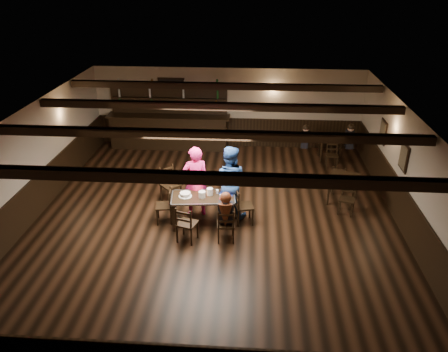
# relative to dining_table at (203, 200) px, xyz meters

# --- Properties ---
(ground) EXTENTS (10.00, 10.00, 0.00)m
(ground) POSITION_rel_dining_table_xyz_m (0.26, 0.23, -0.67)
(ground) COLOR black
(ground) RESTS_ON ground
(room_shell) EXTENTS (9.02, 10.02, 2.71)m
(room_shell) POSITION_rel_dining_table_xyz_m (0.27, 0.27, 1.08)
(room_shell) COLOR beige
(room_shell) RESTS_ON ground
(dining_table) EXTENTS (1.59, 0.92, 0.75)m
(dining_table) POSITION_rel_dining_table_xyz_m (0.00, 0.00, 0.00)
(dining_table) COLOR black
(dining_table) RESTS_ON ground
(chair_near_left) EXTENTS (0.52, 0.50, 0.90)m
(chair_near_left) POSITION_rel_dining_table_xyz_m (-0.31, -0.82, -0.14)
(chair_near_left) COLOR black
(chair_near_left) RESTS_ON ground
(chair_near_right) EXTENTS (0.43, 0.41, 0.84)m
(chair_near_right) POSITION_rel_dining_table_xyz_m (0.59, -0.75, -0.18)
(chair_near_right) COLOR black
(chair_near_right) RESTS_ON ground
(chair_end_left) EXTENTS (0.45, 0.46, 0.87)m
(chair_end_left) POSITION_rel_dining_table_xyz_m (-0.89, 0.05, -0.16)
(chair_end_left) COLOR black
(chair_end_left) RESTS_ON ground
(chair_end_right) EXTENTS (0.49, 0.50, 0.92)m
(chair_end_right) POSITION_rel_dining_table_xyz_m (0.90, 0.11, -0.13)
(chair_end_right) COLOR black
(chair_end_right) RESTS_ON ground
(chair_far_pushed) EXTENTS (0.63, 0.63, 0.98)m
(chair_far_pushed) POSITION_rel_dining_table_xyz_m (-1.04, 1.12, -0.10)
(chair_far_pushed) COLOR black
(chair_far_pushed) RESTS_ON ground
(woman_pink) EXTENTS (0.77, 0.62, 1.83)m
(woman_pink) POSITION_rel_dining_table_xyz_m (-0.24, 0.45, 0.25)
(woman_pink) COLOR #ED3582
(woman_pink) RESTS_ON ground
(man_blue) EXTENTS (1.00, 0.83, 1.86)m
(man_blue) POSITION_rel_dining_table_xyz_m (0.59, 0.46, 0.26)
(man_blue) COLOR navy
(man_blue) RESTS_ON ground
(seated_person) EXTENTS (0.33, 0.50, 0.82)m
(seated_person) POSITION_rel_dining_table_xyz_m (0.58, -0.69, 0.16)
(seated_person) COLOR black
(seated_person) RESTS_ON ground
(cake) EXTENTS (0.32, 0.32, 0.10)m
(cake) POSITION_rel_dining_table_xyz_m (-0.42, -0.03, 0.13)
(cake) COLOR white
(cake) RESTS_ON dining_table
(plate_stack_a) EXTENTS (0.17, 0.17, 0.16)m
(plate_stack_a) POSITION_rel_dining_table_xyz_m (-0.02, -0.05, 0.16)
(plate_stack_a) COLOR white
(plate_stack_a) RESTS_ON dining_table
(plate_stack_b) EXTENTS (0.15, 0.15, 0.17)m
(plate_stack_b) POSITION_rel_dining_table_xyz_m (0.15, 0.09, 0.17)
(plate_stack_b) COLOR white
(plate_stack_b) RESTS_ON dining_table
(tea_light) EXTENTS (0.06, 0.06, 0.06)m
(tea_light) POSITION_rel_dining_table_xyz_m (-0.01, 0.14, 0.11)
(tea_light) COLOR #A5A8AD
(tea_light) RESTS_ON dining_table
(salt_shaker) EXTENTS (0.03, 0.03, 0.08)m
(salt_shaker) POSITION_rel_dining_table_xyz_m (0.41, -0.02, 0.13)
(salt_shaker) COLOR silver
(salt_shaker) RESTS_ON dining_table
(pepper_shaker) EXTENTS (0.04, 0.04, 0.09)m
(pepper_shaker) POSITION_rel_dining_table_xyz_m (0.46, -0.06, 0.13)
(pepper_shaker) COLOR #A5A8AD
(pepper_shaker) RESTS_ON dining_table
(drink_glass) EXTENTS (0.06, 0.06, 0.10)m
(drink_glass) POSITION_rel_dining_table_xyz_m (0.32, 0.18, 0.13)
(drink_glass) COLOR silver
(drink_glass) RESTS_ON dining_table
(menu_red) EXTENTS (0.28, 0.20, 0.00)m
(menu_red) POSITION_rel_dining_table_xyz_m (0.53, -0.03, 0.09)
(menu_red) COLOR maroon
(menu_red) RESTS_ON dining_table
(menu_blue) EXTENTS (0.37, 0.29, 0.00)m
(menu_blue) POSITION_rel_dining_table_xyz_m (0.55, 0.19, 0.09)
(menu_blue) COLOR #0D1843
(menu_blue) RESTS_ON dining_table
(bar_counter) EXTENTS (4.15, 0.70, 2.20)m
(bar_counter) POSITION_rel_dining_table_xyz_m (-1.74, 4.95, 0.06)
(bar_counter) COLOR black
(bar_counter) RESTS_ON ground
(back_table_a) EXTENTS (0.96, 0.96, 0.75)m
(back_table_a) POSITION_rel_dining_table_xyz_m (3.55, 1.36, -0.02)
(back_table_a) COLOR black
(back_table_a) RESTS_ON ground
(back_table_b) EXTENTS (0.74, 0.74, 0.75)m
(back_table_b) POSITION_rel_dining_table_xyz_m (3.61, 4.21, -0.03)
(back_table_b) COLOR black
(back_table_b) RESTS_ON ground
(bg_patron_left) EXTENTS (0.28, 0.39, 0.73)m
(bg_patron_left) POSITION_rel_dining_table_xyz_m (2.79, 4.08, 0.17)
(bg_patron_left) COLOR black
(bg_patron_left) RESTS_ON ground
(bg_patron_right) EXTENTS (0.24, 0.38, 0.78)m
(bg_patron_right) POSITION_rel_dining_table_xyz_m (4.19, 4.14, 0.19)
(bg_patron_right) COLOR black
(bg_patron_right) RESTS_ON ground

